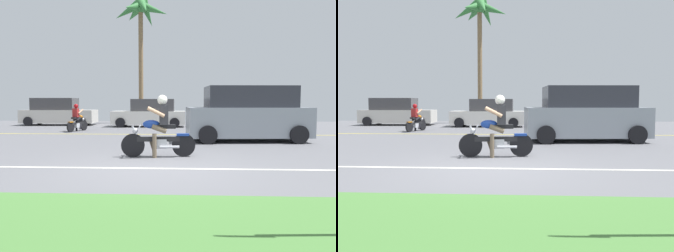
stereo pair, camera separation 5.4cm
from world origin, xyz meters
TOP-DOWN VIEW (x-y plane):
  - ground at (0.00, 3.00)m, footprint 56.00×30.00m
  - lane_line_near at (0.00, 0.00)m, footprint 50.40×0.12m
  - lane_line_far at (0.00, 7.55)m, footprint 50.40×0.12m
  - motorcyclist at (-0.09, 1.53)m, footprint 1.93×0.63m
  - suv_nearby at (2.88, 5.29)m, footprint 4.61×2.41m
  - parked_car_0 at (-7.40, 13.36)m, footprint 4.56×2.07m
  - parked_car_1 at (-1.46, 12.29)m, footprint 4.27×1.82m
  - palm_tree_0 at (-2.47, 15.62)m, footprint 3.89×3.70m
  - motorcyclist_distant at (-4.73, 8.96)m, footprint 0.64×1.57m

SIDE VIEW (x-z plane):
  - ground at x=0.00m, z-range -0.04..0.00m
  - lane_line_near at x=0.00m, z-range 0.00..0.01m
  - lane_line_far at x=0.00m, z-range 0.00..0.01m
  - motorcyclist_distant at x=-4.73m, z-range -0.10..1.25m
  - motorcyclist at x=-0.09m, z-range -0.12..1.49m
  - parked_car_1 at x=-1.46m, z-range -0.06..1.56m
  - parked_car_0 at x=-7.40m, z-range -0.06..1.63m
  - suv_nearby at x=2.88m, z-range -0.03..1.97m
  - palm_tree_0 at x=-2.47m, z-range 2.95..11.57m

